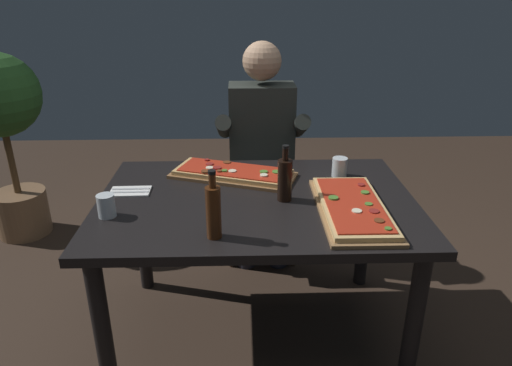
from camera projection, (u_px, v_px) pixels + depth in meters
ground_plane at (256, 330)px, 2.35m from camera, size 6.40×6.40×0.00m
dining_table at (256, 217)px, 2.10m from camera, size 1.40×0.96×0.74m
pizza_rectangular_front at (233, 173)px, 2.28m from camera, size 0.65×0.43×0.05m
pizza_rectangular_left at (352, 207)px, 1.93m from camera, size 0.28×0.61×0.05m
wine_bottle_dark at (285, 179)px, 2.01m from camera, size 0.06×0.06×0.25m
oil_bottle_amber at (213, 211)px, 1.70m from camera, size 0.06×0.06×0.27m
tumbler_near_camera at (106, 206)px, 1.88m from camera, size 0.07×0.07×0.09m
tumbler_far_side at (339, 168)px, 2.28m from camera, size 0.07×0.07×0.09m
napkin_cutlery_set at (130, 191)px, 2.12m from camera, size 0.18×0.11×0.01m
diner_chair at (261, 177)px, 2.95m from camera, size 0.44×0.44×0.87m
seated_diner at (262, 145)px, 2.74m from camera, size 0.53×0.41×1.33m
potted_plant_corner at (2, 120)px, 2.97m from camera, size 0.53×0.53×1.24m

